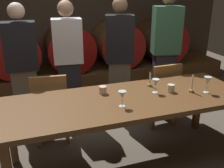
{
  "coord_description": "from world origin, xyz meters",
  "views": [
    {
      "loc": [
        -0.72,
        -2.31,
        1.81
      ],
      "look_at": [
        0.08,
        0.06,
        0.85
      ],
      "focal_mm": 41.63,
      "sensor_mm": 36.0,
      "label": 1
    }
  ],
  "objects_px": {
    "guest_center_right": "(119,58)",
    "guest_far_right": "(165,53)",
    "candle_right": "(192,87)",
    "wine_glass_center": "(156,83)",
    "guest_far_left": "(24,70)",
    "wine_glass_left": "(122,95)",
    "wine_barrel_far_right": "(160,41)",
    "cup_left": "(103,90)",
    "wine_glass_right": "(207,81)",
    "wine_barrel_left": "(15,51)",
    "dining_table": "(128,104)",
    "chair_left": "(51,105)",
    "candle_left": "(150,82)",
    "wine_barrel_center": "(69,47)",
    "cup_right": "(171,88)",
    "wine_barrel_right": "(117,44)",
    "guest_center_left": "(69,62)",
    "chair_right": "(162,91)"
  },
  "relations": [
    {
      "from": "dining_table",
      "to": "guest_far_right",
      "type": "xyz_separation_m",
      "value": [
        0.97,
        0.99,
        0.22
      ]
    },
    {
      "from": "wine_glass_left",
      "to": "wine_glass_right",
      "type": "xyz_separation_m",
      "value": [
        0.95,
        0.03,
        0.01
      ]
    },
    {
      "from": "wine_barrel_far_right",
      "to": "guest_far_left",
      "type": "xyz_separation_m",
      "value": [
        -2.62,
        -1.31,
        0.06
      ]
    },
    {
      "from": "wine_barrel_left",
      "to": "dining_table",
      "type": "height_order",
      "value": "wine_barrel_left"
    },
    {
      "from": "candle_right",
      "to": "wine_glass_right",
      "type": "bearing_deg",
      "value": -22.92
    },
    {
      "from": "guest_far_left",
      "to": "wine_glass_left",
      "type": "distance_m",
      "value": 1.47
    },
    {
      "from": "candle_left",
      "to": "wine_glass_center",
      "type": "height_order",
      "value": "candle_left"
    },
    {
      "from": "guest_far_left",
      "to": "chair_right",
      "type": "bearing_deg",
      "value": 168.61
    },
    {
      "from": "chair_right",
      "to": "wine_glass_left",
      "type": "xyz_separation_m",
      "value": [
        -0.87,
        -0.78,
        0.38
      ]
    },
    {
      "from": "guest_center_right",
      "to": "guest_far_right",
      "type": "distance_m",
      "value": 0.66
    },
    {
      "from": "dining_table",
      "to": "wine_glass_right",
      "type": "distance_m",
      "value": 0.86
    },
    {
      "from": "chair_left",
      "to": "wine_glass_right",
      "type": "height_order",
      "value": "wine_glass_right"
    },
    {
      "from": "wine_barrel_far_right",
      "to": "candle_right",
      "type": "distance_m",
      "value": 2.62
    },
    {
      "from": "guest_far_left",
      "to": "wine_glass_center",
      "type": "distance_m",
      "value": 1.63
    },
    {
      "from": "wine_barrel_right",
      "to": "guest_far_right",
      "type": "bearing_deg",
      "value": -80.66
    },
    {
      "from": "guest_center_right",
      "to": "wine_glass_right",
      "type": "relative_size",
      "value": 9.64
    },
    {
      "from": "wine_barrel_far_right",
      "to": "cup_left",
      "type": "bearing_deg",
      "value": -130.58
    },
    {
      "from": "cup_left",
      "to": "cup_right",
      "type": "xyz_separation_m",
      "value": [
        0.69,
        -0.19,
        0.0
      ]
    },
    {
      "from": "guest_far_left",
      "to": "candle_right",
      "type": "height_order",
      "value": "guest_far_left"
    },
    {
      "from": "guest_far_right",
      "to": "guest_far_left",
      "type": "bearing_deg",
      "value": 12.18
    },
    {
      "from": "wine_barrel_right",
      "to": "cup_left",
      "type": "xyz_separation_m",
      "value": [
        -0.94,
        -2.17,
        0.03
      ]
    },
    {
      "from": "wine_glass_right",
      "to": "cup_left",
      "type": "bearing_deg",
      "value": 162.58
    },
    {
      "from": "wine_barrel_left",
      "to": "candle_right",
      "type": "xyz_separation_m",
      "value": [
        1.77,
        -2.43,
        0.05
      ]
    },
    {
      "from": "wine_barrel_right",
      "to": "guest_center_left",
      "type": "height_order",
      "value": "guest_center_left"
    },
    {
      "from": "guest_far_right",
      "to": "cup_left",
      "type": "xyz_separation_m",
      "value": [
        -1.17,
        -0.79,
        -0.11
      ]
    },
    {
      "from": "chair_left",
      "to": "cup_left",
      "type": "bearing_deg",
      "value": 142.99
    },
    {
      "from": "guest_far_left",
      "to": "guest_center_left",
      "type": "xyz_separation_m",
      "value": [
        0.58,
        0.14,
        0.01
      ]
    },
    {
      "from": "wine_barrel_left",
      "to": "cup_right",
      "type": "xyz_separation_m",
      "value": [
        1.56,
        -2.36,
        0.03
      ]
    },
    {
      "from": "candle_left",
      "to": "guest_far_left",
      "type": "bearing_deg",
      "value": 147.75
    },
    {
      "from": "wine_barrel_center",
      "to": "candle_right",
      "type": "relative_size",
      "value": 3.95
    },
    {
      "from": "guest_center_left",
      "to": "cup_left",
      "type": "xyz_separation_m",
      "value": [
        0.18,
        -1.0,
        -0.04
      ]
    },
    {
      "from": "candle_right",
      "to": "cup_left",
      "type": "distance_m",
      "value": 0.93
    },
    {
      "from": "wine_glass_center",
      "to": "guest_far_left",
      "type": "bearing_deg",
      "value": 141.57
    },
    {
      "from": "guest_center_left",
      "to": "cup_right",
      "type": "relative_size",
      "value": 20.26
    },
    {
      "from": "wine_barrel_left",
      "to": "wine_glass_left",
      "type": "distance_m",
      "value": 2.7
    },
    {
      "from": "chair_right",
      "to": "candle_right",
      "type": "bearing_deg",
      "value": 82.58
    },
    {
      "from": "candle_left",
      "to": "cup_left",
      "type": "distance_m",
      "value": 0.55
    },
    {
      "from": "guest_center_right",
      "to": "guest_center_left",
      "type": "bearing_deg",
      "value": 9.76
    },
    {
      "from": "candle_left",
      "to": "wine_glass_left",
      "type": "xyz_separation_m",
      "value": [
        -0.47,
        -0.38,
        0.07
      ]
    },
    {
      "from": "guest_far_left",
      "to": "candle_left",
      "type": "height_order",
      "value": "guest_far_left"
    },
    {
      "from": "candle_right",
      "to": "wine_glass_center",
      "type": "relative_size",
      "value": 1.37
    },
    {
      "from": "wine_barrel_left",
      "to": "wine_glass_right",
      "type": "height_order",
      "value": "wine_barrel_left"
    },
    {
      "from": "guest_center_right",
      "to": "dining_table",
      "type": "bearing_deg",
      "value": 91.64
    },
    {
      "from": "guest_far_left",
      "to": "cup_right",
      "type": "relative_size",
      "value": 20.16
    },
    {
      "from": "guest_center_left",
      "to": "wine_glass_right",
      "type": "xyz_separation_m",
      "value": [
        1.2,
        -1.33,
        0.05
      ]
    },
    {
      "from": "wine_glass_center",
      "to": "wine_glass_right",
      "type": "relative_size",
      "value": 0.87
    },
    {
      "from": "chair_left",
      "to": "wine_barrel_right",
      "type": "bearing_deg",
      "value": -123.63
    },
    {
      "from": "guest_far_left",
      "to": "guest_center_right",
      "type": "xyz_separation_m",
      "value": [
        1.28,
        0.05,
        0.02
      ]
    },
    {
      "from": "guest_center_right",
      "to": "wine_glass_left",
      "type": "distance_m",
      "value": 1.33
    },
    {
      "from": "guest_far_left",
      "to": "wine_glass_right",
      "type": "xyz_separation_m",
      "value": [
        1.79,
        -1.18,
        0.05
      ]
    }
  ]
}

